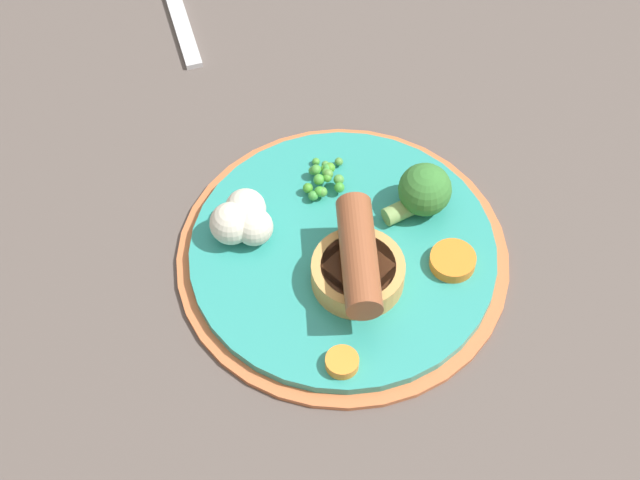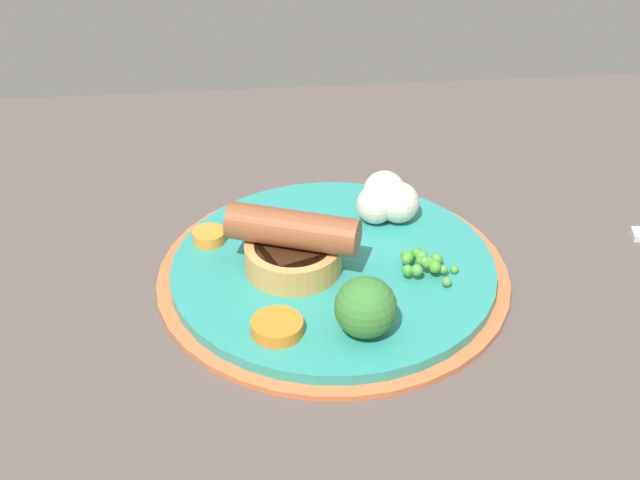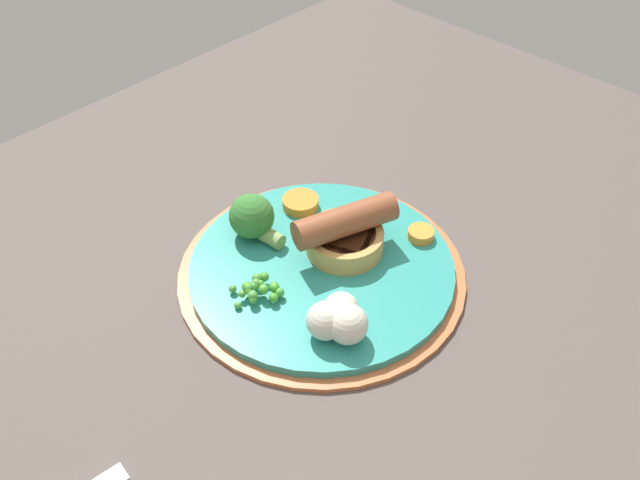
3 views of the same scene
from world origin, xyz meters
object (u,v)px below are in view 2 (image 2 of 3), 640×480
dinner_plate (328,276)px  pea_pile (424,263)px  cauliflower_floret (387,199)px  sausage_pudding (293,246)px  broccoli_floret_near (365,307)px  carrot_slice_0 (277,327)px  carrot_slice_1 (209,236)px

dinner_plate → pea_pile: bearing=-10.3°
dinner_plate → cauliflower_floret: bearing=50.8°
sausage_pudding → cauliflower_floret: size_ratio=2.03×
broccoli_floret_near → cauliflower_floret: broccoli_floret_near is taller
carrot_slice_0 → sausage_pudding: bearing=77.7°
pea_pile → carrot_slice_0: bearing=-151.8°
sausage_pudding → carrot_slice_0: bearing=97.5°
pea_pile → cauliflower_floret: cauliflower_floret is taller
dinner_plate → broccoli_floret_near: bearing=-76.5°
sausage_pudding → pea_pile: bearing=-168.5°
broccoli_floret_near → carrot_slice_1: 17.31cm
pea_pile → carrot_slice_0: pea_pile is taller
dinner_plate → pea_pile: pea_pile is taller
sausage_pudding → carrot_slice_0: (-1.75, -8.01, -1.69)cm
carrot_slice_1 → sausage_pudding: bearing=-33.6°
dinner_plate → sausage_pudding: (-2.76, 0.12, 3.06)cm
dinner_plate → sausage_pudding: sausage_pudding is taller
cauliflower_floret → broccoli_floret_near: bearing=-103.9°
dinner_plate → carrot_slice_1: carrot_slice_1 is taller
dinner_plate → carrot_slice_0: bearing=-119.7°
cauliflower_floret → carrot_slice_1: bearing=-170.9°
broccoli_floret_near → cauliflower_floret: bearing=160.3°
sausage_pudding → pea_pile: sausage_pudding is taller
dinner_plate → cauliflower_floret: size_ratio=5.32×
dinner_plate → broccoli_floret_near: size_ratio=4.58×
carrot_slice_0 → carrot_slice_1: size_ratio=1.44×
dinner_plate → broccoli_floret_near: (1.98, -8.23, 3.07)cm
dinner_plate → pea_pile: 7.94cm
pea_pile → sausage_pudding: bearing=171.7°
pea_pile → dinner_plate: bearing=169.7°
cauliflower_floret → carrot_slice_0: bearing=-124.5°
pea_pile → broccoli_floret_near: 8.95cm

